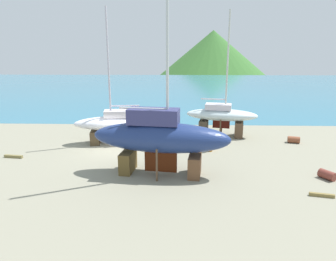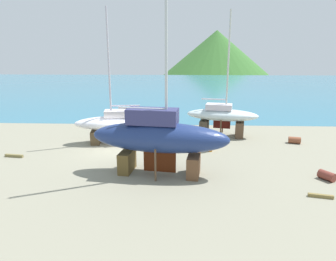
{
  "view_description": "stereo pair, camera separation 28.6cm",
  "coord_description": "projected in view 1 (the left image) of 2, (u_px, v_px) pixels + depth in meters",
  "views": [
    {
      "loc": [
        4.86,
        -21.48,
        7.17
      ],
      "look_at": [
        4.13,
        0.84,
        1.39
      ],
      "focal_mm": 32.33,
      "sensor_mm": 36.0,
      "label": 1
    },
    {
      "loc": [
        5.14,
        -21.47,
        7.17
      ],
      "look_at": [
        4.13,
        0.84,
        1.39
      ],
      "focal_mm": 32.33,
      "sensor_mm": 36.0,
      "label": 2
    }
  ],
  "objects": [
    {
      "name": "ground_plane",
      "position": [
        103.0,
        165.0,
        19.86
      ],
      "size": [
        46.1,
        46.1,
        0.0
      ],
      "primitive_type": "plane",
      "color": "gray"
    },
    {
      "name": "sea_water",
      "position": [
        155.0,
        87.0,
        64.98
      ],
      "size": [
        160.04,
        70.22,
        0.01
      ],
      "primitive_type": "cube",
      "color": "teal",
      "rests_on": "ground"
    },
    {
      "name": "headland_hill",
      "position": [
        212.0,
        66.0,
        163.06
      ],
      "size": [
        90.27,
        90.27,
        37.15
      ],
      "primitive_type": "cone",
      "color": "#386B2D",
      "rests_on": "ground"
    },
    {
      "name": "sailboat_mid_port",
      "position": [
        160.0,
        137.0,
        17.95
      ],
      "size": [
        8.49,
        3.25,
        14.12
      ],
      "rotation": [
        0.0,
        0.0,
        -0.13
      ],
      "color": "brown",
      "rests_on": "ground"
    },
    {
      "name": "sailboat_large_starboard",
      "position": [
        221.0,
        116.0,
        26.49
      ],
      "size": [
        6.47,
        3.26,
        10.55
      ],
      "rotation": [
        0.0,
        0.0,
        -0.2
      ],
      "color": "brown",
      "rests_on": "ground"
    },
    {
      "name": "sailboat_far_slipway",
      "position": [
        116.0,
        123.0,
        24.38
      ],
      "size": [
        6.77,
        2.91,
        10.49
      ],
      "rotation": [
        0.0,
        0.0,
        3.29
      ],
      "color": "brown",
      "rests_on": "ground"
    },
    {
      "name": "worker",
      "position": [
        211.0,
        140.0,
        22.45
      ],
      "size": [
        0.33,
        0.48,
        1.67
      ],
      "rotation": [
        0.0,
        0.0,
        0.22
      ],
      "color": "orange",
      "rests_on": "ground"
    },
    {
      "name": "barrel_tipped_right",
      "position": [
        327.0,
        175.0,
        17.59
      ],
      "size": [
        0.93,
        1.05,
        0.52
      ],
      "primitive_type": "cylinder",
      "rotation": [
        1.57,
        0.0,
        0.56
      ],
      "color": "brown",
      "rests_on": "ground"
    },
    {
      "name": "barrel_tipped_left",
      "position": [
        163.0,
        140.0,
        24.45
      ],
      "size": [
        0.83,
        0.95,
        0.59
      ],
      "primitive_type": "cylinder",
      "rotation": [
        1.57,
        0.0,
        2.78
      ],
      "color": "brown",
      "rests_on": "ground"
    },
    {
      "name": "barrel_rust_far",
      "position": [
        294.0,
        140.0,
        24.66
      ],
      "size": [
        1.02,
        0.75,
        0.53
      ],
      "primitive_type": "cylinder",
      "rotation": [
        1.57,
        0.0,
        4.46
      ],
      "color": "brown",
      "rests_on": "ground"
    },
    {
      "name": "timber_short_skew",
      "position": [
        322.0,
        195.0,
        15.48
      ],
      "size": [
        1.21,
        0.42,
        0.17
      ],
      "primitive_type": "cube",
      "rotation": [
        0.0,
        0.0,
        2.93
      ],
      "color": "olive",
      "rests_on": "ground"
    },
    {
      "name": "timber_plank_far",
      "position": [
        13.0,
        156.0,
        21.2
      ],
      "size": [
        1.37,
        0.37,
        0.19
      ],
      "primitive_type": "cube",
      "rotation": [
        0.0,
        0.0,
        3.01
      ],
      "color": "olive",
      "rests_on": "ground"
    }
  ]
}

